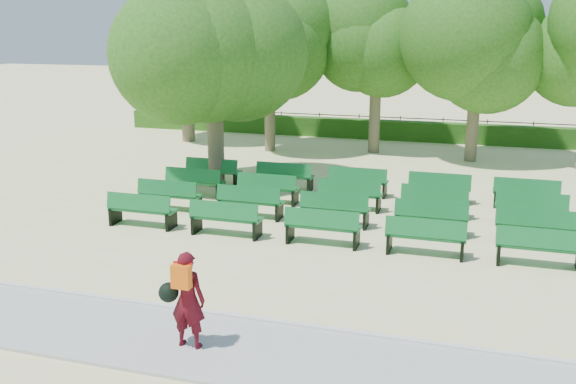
{
  "coord_description": "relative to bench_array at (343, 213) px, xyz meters",
  "views": [
    {
      "loc": [
        4.88,
        -16.42,
        5.32
      ],
      "look_at": [
        0.11,
        -1.0,
        1.1
      ],
      "focal_mm": 40.0,
      "sensor_mm": 36.0,
      "label": 1
    }
  ],
  "objects": [
    {
      "name": "tree_among",
      "position": [
        -4.92,
        2.36,
        4.7
      ],
      "size": [
        4.91,
        4.91,
        7.04
      ],
      "color": "brown",
      "rests_on": "ground"
    },
    {
      "name": "person",
      "position": [
        -0.84,
        -8.35,
        0.84
      ],
      "size": [
        0.79,
        0.48,
        1.69
      ],
      "rotation": [
        0.0,
        0.0,
        3.13
      ],
      "color": "#4B0A13",
      "rests_on": "ground"
    },
    {
      "name": "bench_array",
      "position": [
        0.0,
        0.0,
        0.0
      ],
      "size": [
        1.91,
        0.7,
        1.18
      ],
      "rotation": [
        0.0,
        0.0,
        -0.06
      ],
      "color": "#12682D",
      "rests_on": "ground"
    },
    {
      "name": "fence",
      "position": [
        -1.2,
        13.59,
        -0.1
      ],
      "size": [
        26.0,
        0.1,
        1.02
      ],
      "primitive_type": null,
      "color": "black",
      "rests_on": "ground"
    },
    {
      "name": "paving",
      "position": [
        -1.2,
        -8.21,
        -0.07
      ],
      "size": [
        30.0,
        2.2,
        0.06
      ],
      "primitive_type": "cube",
      "color": "#AEAFAA",
      "rests_on": "ground"
    },
    {
      "name": "tree_line",
      "position": [
        -1.2,
        9.19,
        -0.1
      ],
      "size": [
        21.8,
        6.8,
        7.04
      ],
      "primitive_type": null,
      "color": "#2E641A",
      "rests_on": "ground"
    },
    {
      "name": "curb",
      "position": [
        -1.2,
        -7.06,
        -0.05
      ],
      "size": [
        30.0,
        0.12,
        0.1
      ],
      "primitive_type": "cube",
      "color": "silver",
      "rests_on": "ground"
    },
    {
      "name": "ground",
      "position": [
        -1.2,
        -0.81,
        -0.1
      ],
      "size": [
        120.0,
        120.0,
        0.0
      ],
      "primitive_type": "plane",
      "color": "beige"
    },
    {
      "name": "hedge",
      "position": [
        -1.2,
        13.19,
        0.35
      ],
      "size": [
        26.0,
        0.7,
        0.9
      ],
      "primitive_type": "cube",
      "color": "#295A17",
      "rests_on": "ground"
    }
  ]
}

